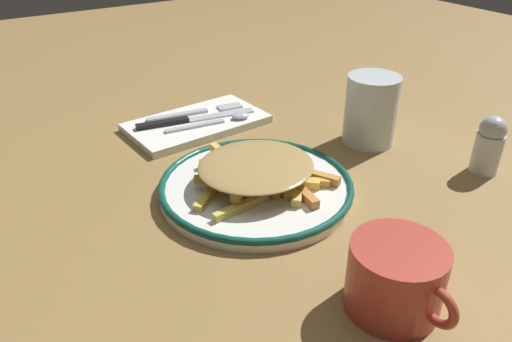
{
  "coord_description": "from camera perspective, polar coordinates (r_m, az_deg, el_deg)",
  "views": [
    {
      "loc": [
        0.48,
        -0.31,
        0.36
      ],
      "look_at": [
        0.0,
        0.0,
        0.03
      ],
      "focal_mm": 34.46,
      "sensor_mm": 36.0,
      "label": 1
    }
  ],
  "objects": [
    {
      "name": "spoon",
      "position": [
        0.85,
        -3.85,
        5.96
      ],
      "size": [
        0.03,
        0.15,
        0.01
      ],
      "color": "silver",
      "rests_on": "napkin"
    },
    {
      "name": "ground_plane",
      "position": [
        0.68,
        0.0,
        -2.52
      ],
      "size": [
        2.6,
        2.6,
        0.0
      ],
      "primitive_type": "plane",
      "color": "olive"
    },
    {
      "name": "salt_shaker",
      "position": [
        0.78,
        25.43,
        2.78
      ],
      "size": [
        0.04,
        0.04,
        0.09
      ],
      "color": "silver",
      "rests_on": "ground_plane"
    },
    {
      "name": "fork",
      "position": [
        0.89,
        -6.97,
        6.8
      ],
      "size": [
        0.04,
        0.18,
        0.01
      ],
      "color": "silver",
      "rests_on": "napkin"
    },
    {
      "name": "knife",
      "position": [
        0.86,
        -8.12,
        5.89
      ],
      "size": [
        0.05,
        0.21,
        0.01
      ],
      "color": "black",
      "rests_on": "napkin"
    },
    {
      "name": "fries_heap",
      "position": [
        0.66,
        0.05,
        0.15
      ],
      "size": [
        0.19,
        0.2,
        0.04
      ],
      "color": "#DEB852",
      "rests_on": "plate"
    },
    {
      "name": "napkin",
      "position": [
        0.87,
        -6.87,
        5.54
      ],
      "size": [
        0.15,
        0.24,
        0.01
      ],
      "primitive_type": "cube",
      "rotation": [
        0.0,
        0.0,
        0.08
      ],
      "color": "white",
      "rests_on": "ground_plane"
    },
    {
      "name": "water_glass",
      "position": [
        0.81,
        13.19,
        6.91
      ],
      "size": [
        0.08,
        0.08,
        0.11
      ],
      "primitive_type": "cylinder",
      "color": "silver",
      "rests_on": "ground_plane"
    },
    {
      "name": "plate",
      "position": [
        0.67,
        0.0,
        -1.79
      ],
      "size": [
        0.27,
        0.27,
        0.02
      ],
      "color": "white",
      "rests_on": "ground_plane"
    },
    {
      "name": "coffee_mug",
      "position": [
        0.5,
        15.82,
        -11.92
      ],
      "size": [
        0.12,
        0.09,
        0.07
      ],
      "color": "#BA4234",
      "rests_on": "ground_plane"
    }
  ]
}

